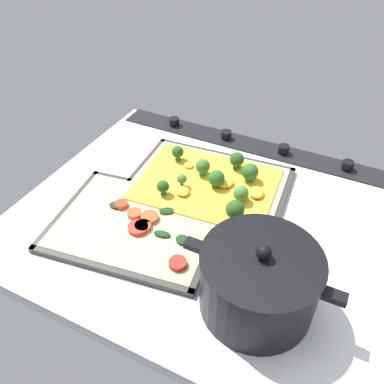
# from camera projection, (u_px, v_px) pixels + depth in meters

# --- Properties ---
(ground_plane) EXTENTS (0.79, 0.66, 0.03)m
(ground_plane) POSITION_uv_depth(u_px,v_px,m) (208.00, 220.00, 0.84)
(ground_plane) COLOR silver
(stove_control_panel) EXTENTS (0.76, 0.07, 0.03)m
(stove_control_panel) POSITION_uv_depth(u_px,v_px,m) (254.00, 145.00, 1.03)
(stove_control_panel) COLOR black
(stove_control_panel) RESTS_ON ground_plane
(baking_tray_front) EXTENTS (0.38, 0.31, 0.01)m
(baking_tray_front) POSITION_uv_depth(u_px,v_px,m) (206.00, 188.00, 0.89)
(baking_tray_front) COLOR #33302D
(baking_tray_front) RESTS_ON ground_plane
(broccoli_pizza) EXTENTS (0.35, 0.28, 0.06)m
(broccoli_pizza) POSITION_uv_depth(u_px,v_px,m) (210.00, 184.00, 0.88)
(broccoli_pizza) COLOR #D3B77F
(broccoli_pizza) RESTS_ON baking_tray_front
(baking_tray_back) EXTENTS (0.37, 0.30, 0.01)m
(baking_tray_back) POSITION_uv_depth(u_px,v_px,m) (136.00, 225.00, 0.80)
(baking_tray_back) COLOR #33302D
(baking_tray_back) RESTS_ON ground_plane
(veggie_pizza_back) EXTENTS (0.34, 0.28, 0.02)m
(veggie_pizza_back) POSITION_uv_depth(u_px,v_px,m) (137.00, 224.00, 0.80)
(veggie_pizza_back) COLOR #B8B77F
(veggie_pizza_back) RESTS_ON baking_tray_back
(cooking_pot) EXTENTS (0.26, 0.19, 0.14)m
(cooking_pot) POSITION_uv_depth(u_px,v_px,m) (259.00, 282.00, 0.63)
(cooking_pot) COLOR black
(cooking_pot) RESTS_ON ground_plane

